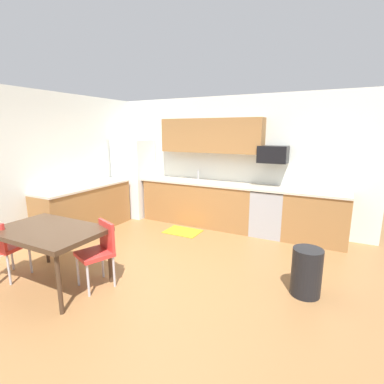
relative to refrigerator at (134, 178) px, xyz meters
The scene contains 19 objects.
ground_plane 3.24m from the refrigerator, 45.52° to the right, with size 12.00×12.00×0.00m, color olive.
wall_back 2.27m from the refrigerator, 11.16° to the left, with size 5.80×0.10×2.70m, color silver.
wall_left 2.31m from the refrigerator, 101.95° to the right, with size 0.10×5.80×2.70m, color silver.
cabinet_run_back 1.72m from the refrigerator, ahead, with size 2.46×0.60×0.90m, color olive.
cabinet_run_back_right 4.06m from the refrigerator, ahead, with size 1.09×0.60×0.90m, color olive.
cabinet_run_left 1.49m from the refrigerator, 94.83° to the right, with size 0.60×2.00×0.90m, color olive.
countertop_back 2.18m from the refrigerator, ahead, with size 4.80×0.64×0.04m, color beige.
countertop_left 1.43m from the refrigerator, 94.83° to the right, with size 0.64×2.00×0.04m, color beige.
upper_cabinets_back 2.14m from the refrigerator, ahead, with size 2.20×0.34×0.70m, color olive.
refrigerator is the anchor object (origin of this frame).
oven_range 3.22m from the refrigerator, ahead, with size 0.60×0.60×0.91m.
microwave 3.26m from the refrigerator, ahead, with size 0.54×0.36×0.32m, color black.
sink_basin 1.57m from the refrigerator, ahead, with size 0.48×0.40×0.14m, color #A5A8AD.
sink_faucet 1.60m from the refrigerator, ahead, with size 0.02×0.02×0.24m, color #B2B5BA.
dining_table 3.30m from the refrigerator, 70.80° to the right, with size 1.40×0.90×0.77m.
chair_near_table 3.30m from the refrigerator, 59.59° to the right, with size 0.52×0.52×0.85m.
chair_far_side 3.37m from the refrigerator, 82.97° to the right, with size 0.46×0.46×0.85m.
trash_bin 4.52m from the refrigerator, 24.29° to the right, with size 0.36×0.36×0.60m, color black.
floor_mat 1.95m from the refrigerator, 19.22° to the right, with size 0.70×0.50×0.01m, color orange.
Camera 1 is at (2.13, -3.13, 2.00)m, focal length 26.75 mm.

